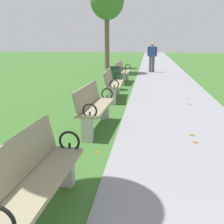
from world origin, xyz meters
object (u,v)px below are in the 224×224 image
at_px(tree_2, 107,2).
at_px(tree_3, 106,3).
at_px(park_bench_2, 34,179).
at_px(park_bench_5, 123,71).
at_px(park_bench_4, 113,84).
at_px(trash_bin, 115,78).
at_px(pedestrian_walking, 152,56).
at_px(park_bench_3, 94,106).

height_order(tree_2, tree_3, tree_3).
bearing_deg(park_bench_2, park_bench_5, 90.00).
relative_size(park_bench_4, tree_3, 0.34).
height_order(park_bench_5, trash_bin, park_bench_5).
distance_m(park_bench_5, tree_3, 7.15).
bearing_deg(park_bench_2, pedestrian_walking, 84.56).
distance_m(tree_2, trash_bin, 6.02).
bearing_deg(park_bench_5, tree_3, 105.35).
bearing_deg(park_bench_2, trash_bin, 91.12).
relative_size(park_bench_2, pedestrian_walking, 1.00).
bearing_deg(park_bench_4, pedestrian_walking, 80.19).
height_order(park_bench_4, trash_bin, park_bench_4).
bearing_deg(park_bench_4, trash_bin, 95.17).
xyz_separation_m(park_bench_2, tree_3, (-1.65, 15.16, 3.48)).
xyz_separation_m(park_bench_3, park_bench_5, (-0.00, 6.15, 0.00)).
relative_size(park_bench_5, pedestrian_walking, 1.00).
relative_size(park_bench_4, trash_bin, 1.92).
bearing_deg(trash_bin, tree_2, 101.63).
height_order(tree_2, pedestrian_walking, tree_2).
height_order(tree_2, trash_bin, tree_2).
bearing_deg(park_bench_2, tree_2, 95.35).
xyz_separation_m(park_bench_3, trash_bin, (-0.15, 4.53, -0.06)).
relative_size(park_bench_3, tree_2, 0.34).
bearing_deg(park_bench_3, tree_3, 97.74).
relative_size(pedestrian_walking, trash_bin, 1.93).
bearing_deg(park_bench_5, pedestrian_walking, 72.55).
height_order(park_bench_3, park_bench_4, same).
bearing_deg(park_bench_2, park_bench_4, 90.00).
bearing_deg(park_bench_4, tree_2, 100.05).
xyz_separation_m(park_bench_2, park_bench_4, (0.00, 5.88, 0.00)).
height_order(park_bench_2, tree_2, tree_2).
height_order(park_bench_3, tree_3, tree_3).
bearing_deg(trash_bin, park_bench_2, -88.88).
distance_m(park_bench_2, park_bench_4, 5.88).
distance_m(park_bench_2, pedestrian_walking, 13.16).
bearing_deg(park_bench_2, park_bench_3, 90.00).
bearing_deg(park_bench_4, park_bench_5, 90.00).
relative_size(park_bench_4, tree_2, 0.34).
bearing_deg(park_bench_5, park_bench_2, -90.00).
bearing_deg(tree_3, pedestrian_walking, -35.36).
xyz_separation_m(park_bench_2, trash_bin, (-0.15, 7.51, -0.06)).
bearing_deg(trash_bin, park_bench_5, 84.79).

